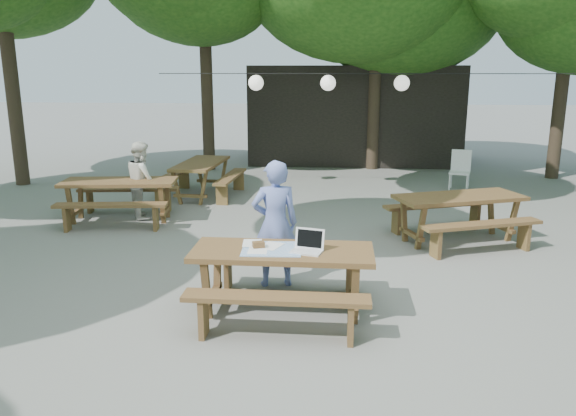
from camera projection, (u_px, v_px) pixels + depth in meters
The scene contains 12 objects.
ground at pixel (331, 288), 7.07m from camera, with size 80.00×80.00×0.00m, color slate.
pavilion at pixel (354, 114), 16.85m from camera, with size 6.00×3.00×2.80m, color black.
main_picnic_table at pixel (282, 280), 6.26m from camera, with size 2.00×1.58×0.75m.
picnic_table_nw at pixel (120, 200), 10.15m from camera, with size 2.09×1.81×0.75m.
picnic_table_ne at pixel (458, 218), 8.92m from camera, with size 2.33×2.14×0.75m.
picnic_table_far_w at pixel (201, 179), 12.15m from camera, with size 1.68×2.04×0.75m.
woman at pixel (275, 224), 7.00m from camera, with size 0.59×0.39×1.61m, color #7486D4.
second_person at pixel (142, 180), 10.33m from camera, with size 0.69×0.54×1.42m, color white.
plastic_chair at pixel (459, 179), 12.84m from camera, with size 0.55×0.55×0.90m.
laptop at pixel (308, 246), 6.11m from camera, with size 0.38×0.33×0.24m.
tabletop_clutter at pixel (268, 248), 6.20m from camera, with size 0.70×0.62×0.08m.
paper_lanterns at pixel (329, 83), 12.32m from camera, with size 9.00×0.34×0.38m.
Camera 1 is at (0.05, -6.65, 2.67)m, focal length 35.00 mm.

